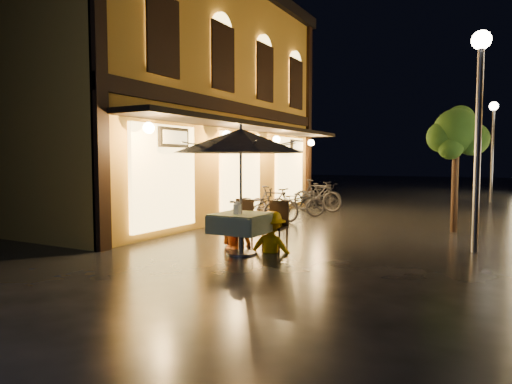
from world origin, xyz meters
The scene contains 19 objects.
ground centered at (0.00, 0.00, 0.00)m, with size 90.00×90.00×0.00m, color black.
west_building centered at (-5.72, 4.00, 3.71)m, with size 5.90×11.40×7.40m.
street_tree centered at (2.41, 4.51, 2.42)m, with size 1.43×1.20×3.15m.
streetlamp_near centered at (3.00, 2.00, 2.92)m, with size 0.36×0.36×4.23m.
streetlamp_far centered at (3.00, 14.00, 2.92)m, with size 0.36×0.36×4.23m.
cafe_table centered at (-0.90, -0.34, 0.59)m, with size 0.99×0.99×0.78m.
patio_umbrella centered at (-0.90, -0.34, 2.15)m, with size 2.51×2.51×2.46m.
cafe_chair_left centered at (-1.30, 0.39, 0.54)m, with size 0.42×0.42×0.97m.
cafe_chair_right centered at (-0.50, 0.39, 0.54)m, with size 0.42×0.42×0.97m.
table_lantern centered at (-0.90, -0.47, 0.92)m, with size 0.16×0.16×0.25m.
person_orange centered at (-1.33, 0.24, 0.78)m, with size 0.76×0.59×1.56m, color #CA5C1A.
person_yellow centered at (-0.50, 0.17, 0.77)m, with size 1.00×0.57×1.55m, color #FFB500.
bicycle_0 centered at (-2.79, 3.56, 0.49)m, with size 0.66×1.88×0.99m, color black.
bicycle_1 centered at (-2.44, 4.15, 0.52)m, with size 0.49×1.72×1.03m, color black.
bicycle_2 centered at (-2.27, 5.49, 0.46)m, with size 0.61×1.74×0.91m, color black.
bicycle_3 centered at (-2.24, 7.19, 0.56)m, with size 0.52×1.85×1.11m, color black.
bicycle_4 centered at (-2.76, 7.73, 0.43)m, with size 0.58×1.66×0.87m, color black.
bicycle_5 centered at (-2.70, 8.88, 0.45)m, with size 0.42×1.50×0.90m, color black.
bicycle_6 centered at (-2.75, 9.16, 0.44)m, with size 0.59×1.69×0.89m, color black.
Camera 1 is at (3.45, -7.74, 1.79)m, focal length 32.00 mm.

